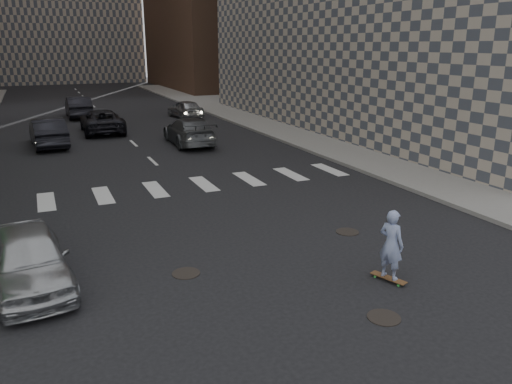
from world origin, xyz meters
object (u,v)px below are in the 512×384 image
Objects in this scene: silver_sedan at (29,259)px; skateboarder at (391,244)px; traffic_car_d at (185,109)px; traffic_car_c at (102,121)px; traffic_car_e at (78,107)px; traffic_car_b at (189,131)px; traffic_car_a at (48,132)px.

skateboarder is at bearing -27.71° from silver_sedan.
silver_sedan is at bearing 137.94° from skateboarder.
traffic_car_d is at bearing 60.89° from silver_sedan.
traffic_car_e reaches higher than traffic_car_c.
traffic_car_b is at bearing 67.56° from traffic_car_d.
traffic_car_a is at bearing 80.91° from silver_sedan.
traffic_car_e reaches higher than traffic_car_a.
traffic_car_a reaches higher than traffic_car_b.
traffic_car_a is 0.90× the size of traffic_car_c.
traffic_car_b reaches higher than silver_sedan.
skateboarder is 0.44× the size of silver_sedan.
traffic_car_e is at bearing 77.19° from silver_sedan.
silver_sedan is at bearing 82.78° from traffic_car_a.
skateboarder is 24.94m from traffic_car_c.
silver_sedan is 1.00× the size of traffic_car_d.
traffic_car_a is at bearing -17.39° from traffic_car_b.
silver_sedan is 29.79m from traffic_car_e.
traffic_car_b is 1.28× the size of traffic_car_d.
traffic_car_b is (7.36, -2.56, -0.04)m from traffic_car_a.
traffic_car_d is 0.83× the size of traffic_car_e.
traffic_car_c is at bearing 72.70° from silver_sedan.
skateboarder is 0.37× the size of traffic_car_a.
traffic_car_e is (-4.25, 32.72, -0.13)m from skateboarder.
traffic_car_c is (-3.50, 24.69, -0.20)m from skateboarder.
traffic_car_e is at bearing -83.34° from traffic_car_c.
traffic_car_c is 1.31× the size of traffic_car_d.
traffic_car_a is 7.80m from traffic_car_b.
silver_sedan is 0.79× the size of traffic_car_b.
traffic_car_c is (4.36, 21.54, 0.04)m from silver_sedan.
skateboarder is 18.60m from traffic_car_b.
skateboarder is at bearing 103.94° from traffic_car_a.
silver_sedan is 28.30m from traffic_car_d.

